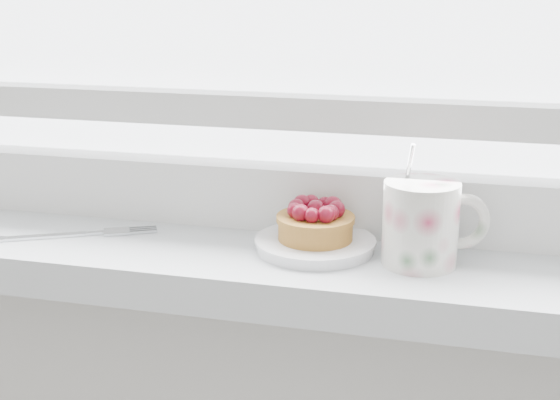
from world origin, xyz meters
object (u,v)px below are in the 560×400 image
(raspberry_tart, at_px, (316,221))
(fork, at_px, (72,234))
(floral_mug, at_px, (423,222))
(saucer, at_px, (315,244))

(raspberry_tart, xyz_separation_m, fork, (-0.26, -0.02, -0.03))
(raspberry_tart, bearing_deg, fork, -174.94)
(floral_mug, bearing_deg, saucer, 173.76)
(saucer, xyz_separation_m, raspberry_tart, (-0.00, 0.00, 0.02))
(raspberry_tart, height_order, floral_mug, floral_mug)
(saucer, relative_size, floral_mug, 1.05)
(raspberry_tart, bearing_deg, floral_mug, -6.39)
(raspberry_tart, distance_m, floral_mug, 0.11)
(saucer, bearing_deg, fork, -175.01)
(raspberry_tart, distance_m, fork, 0.27)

